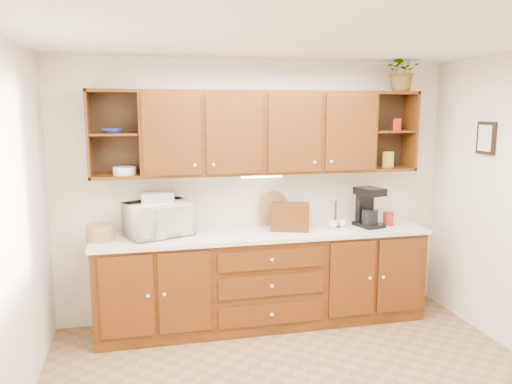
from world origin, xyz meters
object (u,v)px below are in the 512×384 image
bread_box (290,217)px  potted_plant (403,71)px  microwave (159,219)px  coffee_maker (368,208)px

bread_box → potted_plant: size_ratio=0.91×
microwave → bread_box: 1.27m
microwave → potted_plant: potted_plant is taller
microwave → bread_box: size_ratio=1.56×
potted_plant → microwave: bearing=-179.7°
bread_box → coffee_maker: (0.81, -0.02, 0.06)m
bread_box → potted_plant: bearing=23.0°
bread_box → potted_plant: (1.18, 0.07, 1.43)m
bread_box → coffee_maker: coffee_maker is taller
microwave → coffee_maker: (2.08, -0.08, 0.03)m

